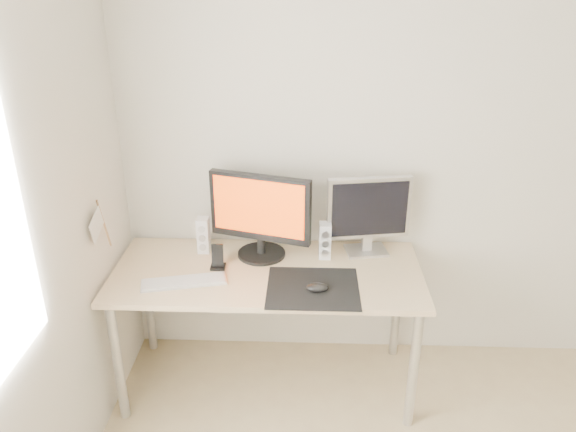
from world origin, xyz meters
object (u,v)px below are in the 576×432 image
object	(u,v)px
main_monitor	(260,213)
desk	(267,283)
speaker_left	(203,235)
mouse	(317,287)
speaker_right	(325,241)
phone_dock	(218,261)
second_monitor	(369,212)
keyboard	(184,282)

from	to	relation	value
main_monitor	desk	bearing A→B (deg)	-74.22
speaker_left	mouse	bearing A→B (deg)	-32.58
speaker_right	main_monitor	bearing A→B (deg)	179.41
speaker_left	speaker_right	distance (m)	0.66
speaker_left	phone_dock	size ratio (longest dim) A/B	1.45
second_monitor	speaker_right	size ratio (longest dim) A/B	2.26
keyboard	phone_dock	bearing A→B (deg)	46.41
keyboard	desk	bearing A→B (deg)	19.37
mouse	keyboard	distance (m)	0.66
speaker_left	speaker_right	xyz separation A→B (m)	(0.66, -0.04, 0.00)
second_monitor	phone_dock	bearing A→B (deg)	-165.02
speaker_right	phone_dock	world-z (taller)	speaker_right
second_monitor	speaker_left	xyz separation A→B (m)	(-0.89, -0.03, -0.14)
mouse	keyboard	xyz separation A→B (m)	(-0.66, 0.06, -0.02)
main_monitor	speaker_right	xyz separation A→B (m)	(0.34, -0.00, -0.15)
desk	second_monitor	xyz separation A→B (m)	(0.53, 0.22, 0.32)
phone_dock	main_monitor	bearing A→B (deg)	34.23
desk	mouse	bearing A→B (deg)	-37.64
speaker_left	phone_dock	distance (m)	0.22
desk	phone_dock	size ratio (longest dim) A/B	11.66
desk	speaker_left	size ratio (longest dim) A/B	8.02
main_monitor	speaker_left	xyz separation A→B (m)	(-0.32, 0.04, -0.15)
desk	speaker_right	bearing A→B (deg)	27.09
mouse	speaker_left	distance (m)	0.74
second_monitor	phone_dock	xyz separation A→B (m)	(-0.79, -0.21, -0.20)
mouse	speaker_right	bearing A→B (deg)	82.89
main_monitor	second_monitor	world-z (taller)	main_monitor
speaker_right	desk	bearing A→B (deg)	-152.91
second_monitor	speaker_left	world-z (taller)	second_monitor
desk	speaker_left	bearing A→B (deg)	151.41
desk	speaker_right	distance (m)	0.38
second_monitor	speaker_right	distance (m)	0.28
mouse	phone_dock	distance (m)	0.56
second_monitor	phone_dock	size ratio (longest dim) A/B	3.28
keyboard	speaker_left	bearing A→B (deg)	82.75
second_monitor	speaker_right	world-z (taller)	second_monitor
speaker_left	second_monitor	bearing A→B (deg)	1.70
desk	speaker_right	world-z (taller)	speaker_right
main_monitor	mouse	bearing A→B (deg)	-49.72
second_monitor	keyboard	distance (m)	1.03
second_monitor	phone_dock	world-z (taller)	second_monitor
desk	phone_dock	bearing A→B (deg)	177.22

